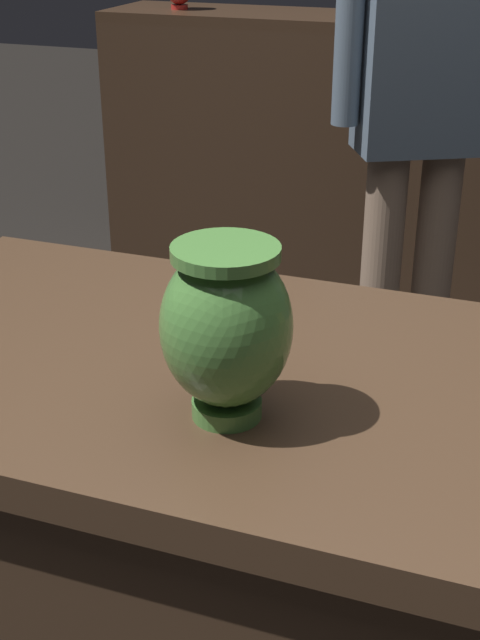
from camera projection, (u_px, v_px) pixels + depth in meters
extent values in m
cube|color=#422D1E|center=(250.00, 609.00, 1.36)|extent=(1.10, 0.59, 0.75)
cube|color=#422D1E|center=(252.00, 385.00, 1.18)|extent=(1.20, 0.64, 0.05)
cube|color=#382619|center=(452.00, 170.00, 3.18)|extent=(2.60, 0.40, 0.95)
cube|color=#382619|center=(467.00, 27.00, 2.96)|extent=(2.60, 0.40, 0.04)
cylinder|color=#477A38|center=(227.00, 407.00, 1.06)|extent=(0.08, 0.08, 0.02)
ellipsoid|color=#477A38|center=(226.00, 327.00, 1.02)|extent=(0.16, 0.16, 0.20)
cylinder|color=#477A38|center=(226.00, 252.00, 0.98)|extent=(0.12, 0.12, 0.01)
cylinder|color=red|center=(180.00, 7.00, 3.24)|extent=(0.06, 0.06, 0.02)
cylinder|color=#846B56|center=(431.00, 284.00, 2.47)|extent=(0.11, 0.11, 0.77)
cylinder|color=#846B56|center=(380.00, 287.00, 2.45)|extent=(0.11, 0.11, 0.77)
cube|color=slate|center=(428.00, 29.00, 2.16)|extent=(0.37, 0.31, 0.61)
cylinder|color=slate|center=(350.00, 17.00, 2.12)|extent=(0.07, 0.07, 0.52)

